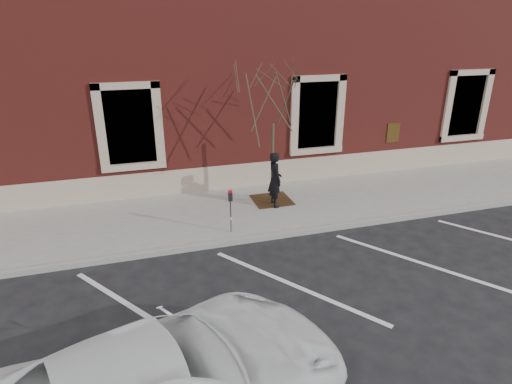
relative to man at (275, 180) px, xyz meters
name	(u,v)px	position (x,y,z in m)	size (l,w,h in m)	color
ground	(263,239)	(-0.91, -1.68, -0.98)	(120.00, 120.00, 0.00)	#28282B
sidewalk_near	(245,210)	(-0.91, 0.07, -0.90)	(40.00, 3.50, 0.15)	#B3B2A8
curb_near	(263,238)	(-0.91, -1.73, -0.90)	(40.00, 0.12, 0.15)	#9E9E99
parking_stripes	(294,285)	(-0.91, -3.88, -0.97)	(28.00, 4.40, 0.01)	silver
building_civic	(203,58)	(-0.91, 6.06, 3.02)	(40.00, 8.62, 8.00)	maroon
man	(275,180)	(0.00, 0.00, 0.00)	(0.60, 0.40, 1.65)	black
parking_meter	(230,203)	(-1.66, -1.31, -0.02)	(0.11, 0.08, 1.16)	#595B60
tree_grate	(272,200)	(0.05, 0.40, -0.81)	(1.13, 1.13, 0.03)	#3F2814
sapling	(273,101)	(0.05, 0.40, 2.23)	(2.62, 2.62, 4.36)	#4D412F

